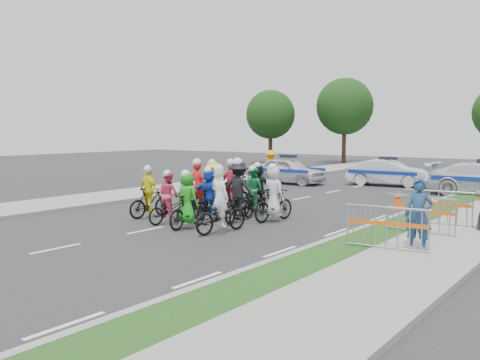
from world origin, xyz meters
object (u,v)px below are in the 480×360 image
Objects in this scene: rider_7 at (273,199)px; rider_0 at (221,210)px; rider_1 at (188,205)px; rider_5 at (209,197)px; rider_9 at (232,192)px; marshal_hiviz at (271,166)px; barrier_0 at (386,230)px; rider_3 at (150,197)px; rider_6 at (199,196)px; police_car_0 at (288,171)px; tree_0 at (271,115)px; rider_11 at (258,190)px; barrier_1 at (421,216)px; tree_3 at (345,107)px; cone_0 at (398,198)px; police_car_1 at (388,173)px; spectator_0 at (419,215)px; barrier_2 at (438,209)px; rider_8 at (254,196)px; rider_4 at (239,197)px; parked_bike at (246,176)px; rider_2 at (169,203)px.

rider_0 is at bearing 95.34° from rider_7.
rider_1 reaches higher than rider_5.
rider_9 is 11.09m from marshal_hiviz.
barrier_0 is (6.51, -1.33, -0.17)m from rider_5.
rider_6 is (0.96, 1.37, -0.03)m from rider_3.
rider_1 is at bearing 170.44° from rider_3.
rider_3 is 0.90× the size of rider_6.
rider_9 is 0.46× the size of police_car_0.
tree_0 is (-16.14, 24.50, 3.46)m from rider_7.
marshal_hiviz is at bearing 132.13° from barrier_0.
rider_11 is 0.43× the size of police_car_0.
marshal_hiviz is at bearing -70.57° from rider_11.
rider_3 is 2.01m from rider_5.
marshal_hiviz is 0.89× the size of barrier_1.
tree_0 reaches higher than rider_11.
rider_0 is 33.13m from tree_3.
rider_5 is 2.45× the size of cone_0.
rider_6 is 0.47× the size of police_car_1.
rider_0 is at bearing -175.84° from spectator_0.
barrier_2 is (4.56, 1.94, -0.16)m from rider_7.
barrier_2 is (7.29, 2.40, -0.08)m from rider_6.
rider_3 reaches higher than rider_5.
tree_3 reaches higher than rider_8.
police_car_0 is 2.32× the size of marshal_hiviz.
rider_0 reaches higher than rider_8.
rider_3 reaches higher than police_car_0.
tree_0 is at bearing -63.97° from rider_1.
rider_7 is 4.58m from barrier_1.
rider_11 reaches higher than barrier_1.
police_car_1 is at bearing -92.64° from rider_3.
rider_5 is 0.27× the size of tree_0.
spectator_0 is (6.20, -14.22, 0.21)m from police_car_1.
parked_bike is at bearing -65.32° from rider_4.
rider_8 is at bearing -125.66° from cone_0.
police_car_1 is at bearing -65.82° from police_car_0.
rider_1 is 1.03× the size of rider_2.
marshal_hiviz reaches higher than rider_3.
police_car_0 is at bearing 135.60° from barrier_1.
cone_0 is (3.45, 7.98, -0.34)m from rider_1.
tree_0 is (-9.04, 13.78, 3.30)m from marshal_hiviz.
rider_1 is 1.02× the size of rider_5.
tree_3 is (-10.06, 15.87, 4.21)m from police_car_1.
rider_4 is at bearing -169.56° from barrier_1.
spectator_0 reaches higher than barrier_1.
rider_1 is at bearing 170.35° from rider_2.
rider_6 is (-0.32, 1.77, 0.01)m from rider_2.
rider_3 is 0.84× the size of rider_4.
tree_0 is at bearing -55.69° from rider_2.
cone_0 is (3.36, 4.69, -0.30)m from rider_8.
rider_2 is 3.00m from rider_9.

